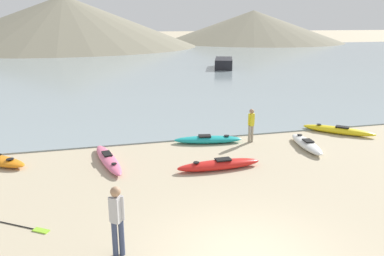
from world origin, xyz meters
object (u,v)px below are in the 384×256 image
at_px(kayak_on_sand_5, 219,165).
at_px(loose_paddle, 6,223).
at_px(person_near_waterline, 251,123).
at_px(kayak_on_sand_4, 208,140).
at_px(kayak_on_sand_2, 338,130).
at_px(moored_boat_1, 224,63).
at_px(kayak_on_sand_0, 108,159).
at_px(kayak_on_sand_1, 306,144).
at_px(person_near_foreground, 117,217).

distance_m(kayak_on_sand_5, loose_paddle, 7.21).
bearing_deg(person_near_waterline, kayak_on_sand_4, 168.99).
bearing_deg(person_near_waterline, kayak_on_sand_2, 1.95).
bearing_deg(person_near_waterline, moored_boat_1, 73.27).
height_order(kayak_on_sand_0, kayak_on_sand_5, kayak_on_sand_5).
bearing_deg(moored_boat_1, loose_paddle, -118.75).
xyz_separation_m(kayak_on_sand_0, kayak_on_sand_4, (4.47, 1.41, 0.00)).
height_order(kayak_on_sand_0, kayak_on_sand_4, kayak_on_sand_4).
distance_m(kayak_on_sand_1, moored_boat_1, 28.43).
distance_m(kayak_on_sand_2, person_near_waterline, 4.75).
height_order(kayak_on_sand_2, kayak_on_sand_5, kayak_on_sand_5).
bearing_deg(kayak_on_sand_4, moored_boat_1, 69.30).
distance_m(kayak_on_sand_1, person_near_waterline, 2.54).
xyz_separation_m(kayak_on_sand_2, person_near_foreground, (-11.08, -7.33, 0.83)).
distance_m(kayak_on_sand_1, kayak_on_sand_2, 3.06).
bearing_deg(kayak_on_sand_2, moored_boat_1, 82.94).
xyz_separation_m(kayak_on_sand_1, kayak_on_sand_2, (2.66, 1.52, -0.00)).
xyz_separation_m(person_near_foreground, loose_paddle, (-2.88, 2.22, -0.99)).
xyz_separation_m(person_near_foreground, person_near_waterline, (6.39, 7.17, -0.12)).
bearing_deg(loose_paddle, kayak_on_sand_0, 53.45).
relative_size(kayak_on_sand_2, loose_paddle, 1.20).
relative_size(kayak_on_sand_0, moored_boat_1, 0.64).
height_order(kayak_on_sand_5, person_near_waterline, person_near_waterline).
relative_size(person_near_waterline, loose_paddle, 0.64).
xyz_separation_m(person_near_waterline, moored_boat_1, (7.95, 26.44, -0.28)).
bearing_deg(person_near_foreground, loose_paddle, 142.39).
xyz_separation_m(kayak_on_sand_4, person_near_foreground, (-4.48, -7.54, 0.84)).
relative_size(kayak_on_sand_4, person_near_foreground, 1.79).
distance_m(kayak_on_sand_0, kayak_on_sand_1, 8.41).
bearing_deg(kayak_on_sand_0, person_near_foreground, -90.14).
xyz_separation_m(kayak_on_sand_4, moored_boat_1, (9.85, 26.07, 0.45)).
bearing_deg(moored_boat_1, kayak_on_sand_1, -102.02).
bearing_deg(kayak_on_sand_5, kayak_on_sand_4, 80.51).
xyz_separation_m(kayak_on_sand_1, person_near_foreground, (-8.42, -5.81, 0.83)).
distance_m(person_near_foreground, moored_boat_1, 36.55).
bearing_deg(kayak_on_sand_0, person_near_waterline, 9.27).
bearing_deg(moored_boat_1, person_near_foreground, -113.10).
bearing_deg(person_near_waterline, person_near_foreground, -131.70).
height_order(kayak_on_sand_2, loose_paddle, kayak_on_sand_2).
bearing_deg(person_near_foreground, kayak_on_sand_1, 34.63).
bearing_deg(kayak_on_sand_5, moored_boat_1, 70.42).
relative_size(kayak_on_sand_0, kayak_on_sand_4, 1.14).
distance_m(kayak_on_sand_4, person_near_waterline, 2.07).
distance_m(kayak_on_sand_1, kayak_on_sand_5, 4.66).
bearing_deg(person_near_foreground, kayak_on_sand_5, 48.30).
height_order(kayak_on_sand_0, moored_boat_1, moored_boat_1).
relative_size(kayak_on_sand_0, loose_paddle, 1.48).
distance_m(person_near_waterline, loose_paddle, 10.55).
xyz_separation_m(kayak_on_sand_2, kayak_on_sand_4, (-6.60, 0.21, -0.01)).
distance_m(kayak_on_sand_1, loose_paddle, 11.86).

